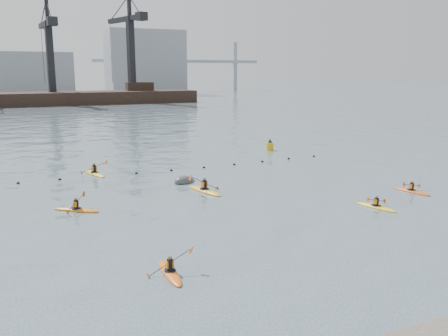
% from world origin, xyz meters
% --- Properties ---
extents(ground, '(400.00, 400.00, 0.00)m').
position_xyz_m(ground, '(0.00, 0.00, 0.00)').
color(ground, '#3A4B55').
rests_on(ground, ground).
extents(float_line, '(33.24, 0.73, 0.24)m').
position_xyz_m(float_line, '(-0.50, 22.53, 0.03)').
color(float_line, black).
rests_on(float_line, ground).
extents(barge_pier, '(72.00, 19.30, 29.50)m').
position_xyz_m(barge_pier, '(-0.22, 110.00, 1.89)').
color(barge_pier, black).
rests_on(barge_pier, ground).
extents(skyline, '(141.00, 28.00, 22.00)m').
position_xyz_m(skyline, '(2.23, 150.27, 9.25)').
color(skyline, gray).
rests_on(skyline, ground).
extents(kayaker_0, '(2.05, 2.96, 1.19)m').
position_xyz_m(kayaker_0, '(-5.77, 2.47, 0.09)').
color(kayaker_0, '#D65E14').
rests_on(kayaker_0, ground).
extents(kayaker_1, '(1.91, 2.92, 0.97)m').
position_xyz_m(kayaker_1, '(8.98, 6.35, 0.09)').
color(kayaker_1, yellow).
rests_on(kayaker_1, ground).
extents(kayaker_2, '(2.76, 2.37, 1.09)m').
position_xyz_m(kayaker_2, '(-8.03, 13.56, 0.09)').
color(kayaker_2, '#CB6D13').
rests_on(kayaker_2, ground).
extents(kayaker_3, '(2.53, 3.72, 1.50)m').
position_xyz_m(kayaker_3, '(0.86, 14.60, 0.11)').
color(kayaker_3, gold).
rests_on(kayaker_3, ground).
extents(kayaker_4, '(1.97, 3.00, 0.95)m').
position_xyz_m(kayaker_4, '(14.00, 8.34, 0.09)').
color(kayaker_4, '#CD4E13').
rests_on(kayaker_4, ground).
extents(kayaker_5, '(2.32, 3.53, 1.20)m').
position_xyz_m(kayaker_5, '(-5.18, 23.61, 0.11)').
color(kayaker_5, yellow).
rests_on(kayaker_5, ground).
extents(mooring_buoy, '(2.55, 2.23, 1.45)m').
position_xyz_m(mooring_buoy, '(0.61, 17.90, 0.00)').
color(mooring_buoy, '#373A3C').
rests_on(mooring_buoy, ground).
extents(nav_buoy, '(0.77, 0.77, 1.41)m').
position_xyz_m(nav_buoy, '(14.00, 27.96, 0.43)').
color(nav_buoy, gold).
rests_on(nav_buoy, ground).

